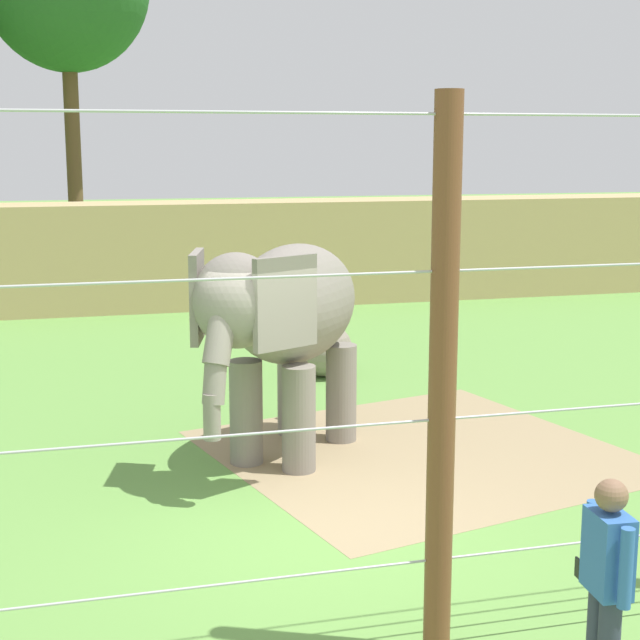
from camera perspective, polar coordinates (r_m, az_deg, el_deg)
name	(u,v)px	position (r m, az deg, el deg)	size (l,w,h in m)	color
ground_plane	(329,530)	(9.86, 0.57, -12.40)	(120.00, 120.00, 0.00)	#609342
dirt_patch	(420,452)	(12.22, 5.97, -7.85)	(4.72, 4.58, 0.01)	#937F5B
embankment_wall	(174,255)	(22.98, -8.69, 3.86)	(36.00, 1.80, 2.48)	tan
elephant	(285,317)	(11.55, -2.09, 0.20)	(2.84, 3.15, 2.68)	gray
enrichment_ball	(325,349)	(15.94, 0.30, -1.76)	(0.91, 0.91, 0.91)	gray
cable_fence	(428,386)	(6.97, 6.43, -3.91)	(8.39, 0.20, 4.20)	brown
zookeeper	(606,586)	(6.89, 16.67, -14.92)	(0.25, 0.59, 1.67)	#33384C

